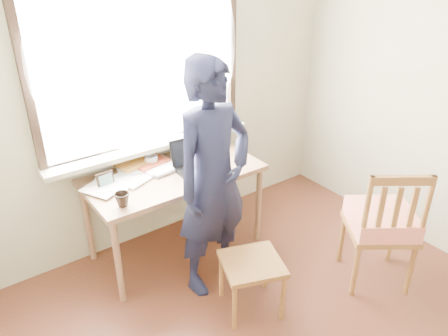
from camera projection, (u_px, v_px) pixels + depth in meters
room_shell at (327, 123)px, 2.25m from camera, size 3.52×4.02×2.61m
desk at (174, 181)px, 3.64m from camera, size 1.45×0.73×0.78m
laptop at (194, 161)px, 3.66m from camera, size 0.37×0.31×0.24m
mug_white at (151, 160)px, 3.70m from camera, size 0.13×0.13×0.09m
mug_dark at (122, 200)px, 3.13m from camera, size 0.15×0.15×0.10m
mouse at (224, 161)px, 3.76m from camera, size 0.09×0.06×0.03m
desk_clutter at (135, 171)px, 3.58m from camera, size 0.72×0.51×0.05m
book_a at (118, 171)px, 3.60m from camera, size 0.25×0.31×0.03m
book_b at (203, 150)px, 3.97m from camera, size 0.33×0.33×0.02m
picture_frame at (105, 180)px, 3.37m from camera, size 0.14×0.03×0.11m
work_chair at (252, 269)px, 3.16m from camera, size 0.53×0.52×0.43m
side_chair at (382, 222)px, 3.35m from camera, size 0.67×0.67×1.06m
person at (213, 181)px, 3.18m from camera, size 0.73×0.53×1.84m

